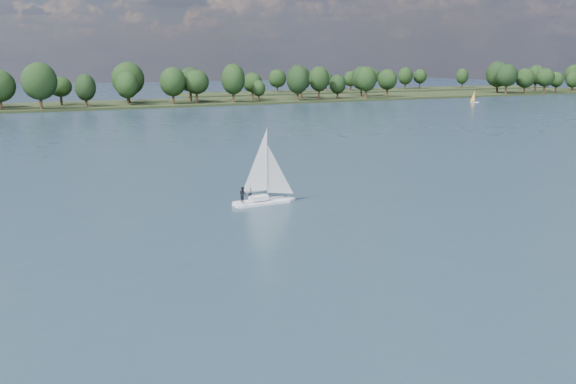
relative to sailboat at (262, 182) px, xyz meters
name	(u,v)px	position (x,y,z in m)	size (l,w,h in m)	color
ground	(179,143)	(8.60, 57.85, -2.55)	(700.00, 700.00, 0.00)	#233342
far_shore	(81,107)	(8.60, 169.85, -2.55)	(660.00, 40.00, 1.50)	black
far_shore_back	(378,91)	(168.60, 217.85, -2.55)	(220.00, 30.00, 1.40)	black
sailboat	(262,182)	(0.00, 0.00, 0.00)	(6.98, 2.09, 9.13)	white
dinghy_orange	(474,99)	(147.45, 123.63, -1.41)	(3.22, 2.54, 4.84)	silver
treeline	(63,84)	(2.46, 165.58, 5.57)	(563.11, 74.12, 18.46)	black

